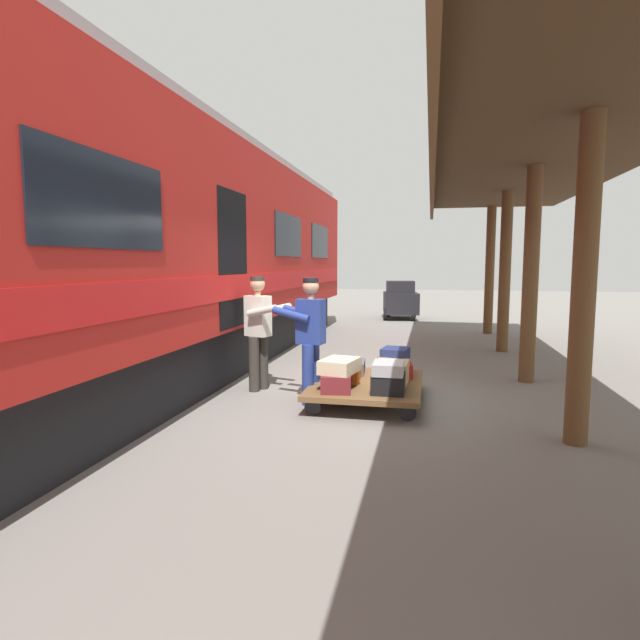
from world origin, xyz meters
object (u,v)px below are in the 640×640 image
(suitcase_cream_canvas, at_px, (339,366))
(suitcase_black_hardshell, at_px, (388,383))
(luggage_cart, at_px, (367,385))
(porter_by_door, at_px, (259,329))
(suitcase_orange_carryall, at_px, (344,371))
(suitcase_slate_roller, at_px, (349,367))
(suitcase_tan_vintage, at_px, (392,372))
(suitcase_red_plastic, at_px, (394,368))
(porter_in_overalls, at_px, (309,336))
(train_car, at_px, (141,252))
(suitcase_navy_fabric, at_px, (395,355))
(suitcase_gray_aluminum, at_px, (389,368))
(baggage_tug, at_px, (401,301))
(suitcase_maroon_trunk, at_px, (337,381))

(suitcase_cream_canvas, bearing_deg, suitcase_black_hardshell, 177.01)
(luggage_cart, xyz_separation_m, porter_by_door, (1.65, -0.30, 0.69))
(suitcase_orange_carryall, bearing_deg, suitcase_slate_roller, -90.00)
(suitcase_tan_vintage, bearing_deg, suitcase_red_plastic, -90.00)
(suitcase_red_plastic, height_order, porter_in_overalls, porter_in_overalls)
(porter_in_overalls, bearing_deg, train_car, -10.03)
(suitcase_orange_carryall, xyz_separation_m, suitcase_navy_fabric, (-0.67, -0.50, 0.17))
(suitcase_navy_fabric, relative_size, suitcase_cream_canvas, 0.77)
(suitcase_cream_canvas, bearing_deg, suitcase_red_plastic, -121.39)
(suitcase_black_hardshell, distance_m, suitcase_cream_canvas, 0.66)
(suitcase_navy_fabric, relative_size, suitcase_gray_aluminum, 0.85)
(suitcase_cream_canvas, xyz_separation_m, porter_in_overalls, (0.46, -0.28, 0.34))
(suitcase_red_plastic, relative_size, porter_in_overalls, 0.37)
(porter_by_door, height_order, baggage_tug, porter_by_door)
(luggage_cart, distance_m, suitcase_slate_roller, 0.64)
(suitcase_red_plastic, distance_m, suitcase_gray_aluminum, 1.08)
(luggage_cart, relative_size, suitcase_black_hardshell, 4.28)
(suitcase_slate_roller, bearing_deg, suitcase_black_hardshell, 121.78)
(suitcase_tan_vintage, height_order, porter_by_door, porter_by_door)
(suitcase_slate_roller, height_order, suitcase_maroon_trunk, suitcase_maroon_trunk)
(train_car, distance_m, suitcase_gray_aluminum, 4.20)
(suitcase_orange_carryall, xyz_separation_m, baggage_tug, (-0.17, -10.71, 0.22))
(train_car, distance_m, porter_in_overalls, 3.02)
(luggage_cart, bearing_deg, suitcase_slate_roller, -58.22)
(train_car, distance_m, baggage_tug, 11.07)
(train_car, relative_size, suitcase_orange_carryall, 29.95)
(suitcase_navy_fabric, bearing_deg, suitcase_slate_roller, -2.51)
(suitcase_gray_aluminum, bearing_deg, suitcase_orange_carryall, -38.64)
(suitcase_tan_vintage, height_order, porter_in_overalls, porter_in_overalls)
(suitcase_tan_vintage, bearing_deg, suitcase_gray_aluminum, 89.82)
(porter_by_door, bearing_deg, suitcase_red_plastic, -173.33)
(suitcase_black_hardshell, relative_size, suitcase_maroon_trunk, 0.78)
(suitcase_maroon_trunk, bearing_deg, suitcase_tan_vintage, -141.09)
(suitcase_tan_vintage, xyz_separation_m, suitcase_orange_carryall, (0.66, 0.00, -0.02))
(luggage_cart, distance_m, porter_by_door, 1.82)
(suitcase_tan_vintage, xyz_separation_m, suitcase_slate_roller, (0.66, -0.53, -0.06))
(train_car, relative_size, suitcase_black_hardshell, 38.11)
(suitcase_maroon_trunk, bearing_deg, suitcase_red_plastic, -121.78)
(porter_in_overalls, xyz_separation_m, baggage_tug, (-0.60, -10.94, -0.30))
(suitcase_black_hardshell, height_order, suitcase_navy_fabric, suitcase_navy_fabric)
(suitcase_cream_canvas, bearing_deg, porter_by_door, -30.69)
(suitcase_red_plastic, bearing_deg, baggage_tug, -87.21)
(suitcase_slate_roller, relative_size, suitcase_navy_fabric, 1.29)
(suitcase_navy_fabric, bearing_deg, suitcase_gray_aluminum, 89.27)
(train_car, height_order, baggage_tug, train_car)
(luggage_cart, bearing_deg, porter_in_overalls, 16.37)
(suitcase_gray_aluminum, relative_size, baggage_tug, 0.27)
(train_car, bearing_deg, baggage_tug, -107.82)
(train_car, distance_m, suitcase_black_hardshell, 4.27)
(suitcase_navy_fabric, relative_size, porter_in_overalls, 0.24)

